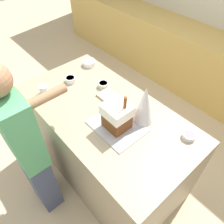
{
  "coord_description": "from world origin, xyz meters",
  "views": [
    {
      "loc": [
        1.01,
        -0.8,
        2.23
      ],
      "look_at": [
        0.1,
        0.0,
        0.98
      ],
      "focal_mm": 35.0,
      "sensor_mm": 36.0,
      "label": 1
    }
  ],
  "objects_px": {
    "candy_bowl_near_tray_left": "(70,79)",
    "mug": "(44,90)",
    "gingerbread_house": "(117,116)",
    "cookbook": "(110,97)",
    "decorative_tree": "(144,105)",
    "candy_bowl_front_corner": "(189,136)",
    "candy_bowl_far_left": "(103,85)",
    "candy_bowl_beside_tree": "(89,63)",
    "baking_tray": "(117,126)",
    "person": "(27,149)"
  },
  "relations": [
    {
      "from": "candy_bowl_near_tray_left",
      "to": "mug",
      "type": "distance_m",
      "value": 0.27
    },
    {
      "from": "gingerbread_house",
      "to": "cookbook",
      "type": "bearing_deg",
      "value": 148.52
    },
    {
      "from": "decorative_tree",
      "to": "cookbook",
      "type": "distance_m",
      "value": 0.41
    },
    {
      "from": "candy_bowl_front_corner",
      "to": "cookbook",
      "type": "relative_size",
      "value": 0.46
    },
    {
      "from": "candy_bowl_far_left",
      "to": "mug",
      "type": "distance_m",
      "value": 0.54
    },
    {
      "from": "decorative_tree",
      "to": "mug",
      "type": "relative_size",
      "value": 4.3
    },
    {
      "from": "candy_bowl_near_tray_left",
      "to": "cookbook",
      "type": "xyz_separation_m",
      "value": [
        0.43,
        0.13,
        -0.02
      ]
    },
    {
      "from": "candy_bowl_far_left",
      "to": "candy_bowl_front_corner",
      "type": "bearing_deg",
      "value": 6.15
    },
    {
      "from": "cookbook",
      "to": "mug",
      "type": "xyz_separation_m",
      "value": [
        -0.45,
        -0.4,
        0.03
      ]
    },
    {
      "from": "candy_bowl_front_corner",
      "to": "candy_bowl_beside_tree",
      "type": "bearing_deg",
      "value": 178.9
    },
    {
      "from": "baking_tray",
      "to": "candy_bowl_far_left",
      "type": "distance_m",
      "value": 0.51
    },
    {
      "from": "baking_tray",
      "to": "decorative_tree",
      "type": "bearing_deg",
      "value": 67.0
    },
    {
      "from": "candy_bowl_near_tray_left",
      "to": "person",
      "type": "distance_m",
      "value": 0.77
    },
    {
      "from": "baking_tray",
      "to": "decorative_tree",
      "type": "height_order",
      "value": "decorative_tree"
    },
    {
      "from": "cookbook",
      "to": "candy_bowl_front_corner",
      "type": "bearing_deg",
      "value": 12.36
    },
    {
      "from": "baking_tray",
      "to": "candy_bowl_beside_tree",
      "type": "relative_size",
      "value": 3.08
    },
    {
      "from": "decorative_tree",
      "to": "mug",
      "type": "distance_m",
      "value": 0.93
    },
    {
      "from": "candy_bowl_near_tray_left",
      "to": "person",
      "type": "relative_size",
      "value": 0.06
    },
    {
      "from": "candy_bowl_front_corner",
      "to": "person",
      "type": "height_order",
      "value": "person"
    },
    {
      "from": "decorative_tree",
      "to": "person",
      "type": "distance_m",
      "value": 0.96
    },
    {
      "from": "candy_bowl_near_tray_left",
      "to": "candy_bowl_far_left",
      "type": "height_order",
      "value": "candy_bowl_near_tray_left"
    },
    {
      "from": "candy_bowl_beside_tree",
      "to": "cookbook",
      "type": "distance_m",
      "value": 0.57
    },
    {
      "from": "mug",
      "to": "decorative_tree",
      "type": "bearing_deg",
      "value": 27.44
    },
    {
      "from": "cookbook",
      "to": "mug",
      "type": "bearing_deg",
      "value": -138.12
    },
    {
      "from": "person",
      "to": "baking_tray",
      "type": "bearing_deg",
      "value": 60.54
    },
    {
      "from": "decorative_tree",
      "to": "candy_bowl_near_tray_left",
      "type": "height_order",
      "value": "decorative_tree"
    },
    {
      "from": "decorative_tree",
      "to": "mug",
      "type": "bearing_deg",
      "value": -152.56
    },
    {
      "from": "candy_bowl_beside_tree",
      "to": "baking_tray",
      "type": "bearing_deg",
      "value": -23.41
    },
    {
      "from": "candy_bowl_near_tray_left",
      "to": "candy_bowl_front_corner",
      "type": "bearing_deg",
      "value": 13.85
    },
    {
      "from": "decorative_tree",
      "to": "candy_bowl_beside_tree",
      "type": "relative_size",
      "value": 2.56
    },
    {
      "from": "gingerbread_house",
      "to": "candy_bowl_far_left",
      "type": "bearing_deg",
      "value": 152.11
    },
    {
      "from": "candy_bowl_front_corner",
      "to": "gingerbread_house",
      "type": "bearing_deg",
      "value": -142.51
    },
    {
      "from": "candy_bowl_beside_tree",
      "to": "candy_bowl_far_left",
      "type": "height_order",
      "value": "candy_bowl_beside_tree"
    },
    {
      "from": "decorative_tree",
      "to": "candy_bowl_far_left",
      "type": "distance_m",
      "value": 0.56
    },
    {
      "from": "person",
      "to": "cookbook",
      "type": "bearing_deg",
      "value": 85.56
    },
    {
      "from": "baking_tray",
      "to": "person",
      "type": "xyz_separation_m",
      "value": [
        -0.35,
        -0.62,
        -0.1
      ]
    },
    {
      "from": "candy_bowl_near_tray_left",
      "to": "mug",
      "type": "height_order",
      "value": "mug"
    },
    {
      "from": "gingerbread_house",
      "to": "candy_bowl_near_tray_left",
      "type": "relative_size",
      "value": 3.15
    },
    {
      "from": "candy_bowl_far_left",
      "to": "person",
      "type": "distance_m",
      "value": 0.87
    },
    {
      "from": "candy_bowl_front_corner",
      "to": "decorative_tree",
      "type": "bearing_deg",
      "value": -159.14
    },
    {
      "from": "candy_bowl_far_left",
      "to": "mug",
      "type": "height_order",
      "value": "mug"
    },
    {
      "from": "gingerbread_house",
      "to": "cookbook",
      "type": "height_order",
      "value": "gingerbread_house"
    },
    {
      "from": "baking_tray",
      "to": "mug",
      "type": "bearing_deg",
      "value": -163.0
    },
    {
      "from": "candy_bowl_beside_tree",
      "to": "candy_bowl_near_tray_left",
      "type": "height_order",
      "value": "candy_bowl_beside_tree"
    },
    {
      "from": "gingerbread_house",
      "to": "candy_bowl_front_corner",
      "type": "xyz_separation_m",
      "value": [
        0.44,
        0.33,
        -0.1
      ]
    },
    {
      "from": "baking_tray",
      "to": "person",
      "type": "distance_m",
      "value": 0.71
    },
    {
      "from": "candy_bowl_front_corner",
      "to": "mug",
      "type": "height_order",
      "value": "mug"
    },
    {
      "from": "baking_tray",
      "to": "cookbook",
      "type": "relative_size",
      "value": 1.86
    },
    {
      "from": "gingerbread_house",
      "to": "candy_bowl_beside_tree",
      "type": "height_order",
      "value": "gingerbread_house"
    },
    {
      "from": "gingerbread_house",
      "to": "candy_bowl_far_left",
      "type": "height_order",
      "value": "gingerbread_house"
    }
  ]
}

